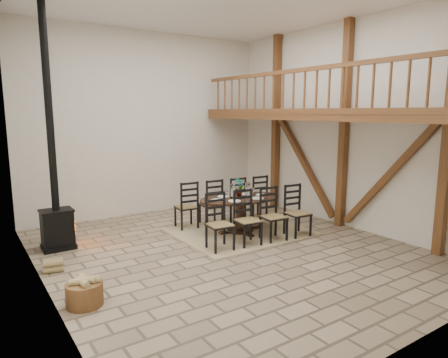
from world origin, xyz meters
TOP-DOWN VIEW (x-y plane):
  - ground at (0.00, 0.00)m, footprint 8.00×8.00m
  - room_shell at (1.19, 0.00)m, footprint 7.02×8.02m
  - rug at (0.96, 0.95)m, footprint 3.00×2.50m
  - dining_table at (0.96, 0.95)m, footprint 2.72×2.50m
  - wood_stove at (-2.91, 2.11)m, footprint 0.65×0.50m
  - log_basket at (-3.12, -0.73)m, footprint 0.54×0.54m
  - log_stack at (-3.25, 0.87)m, footprint 0.37×0.29m

SIDE VIEW (x-z plane):
  - ground at x=0.00m, z-range 0.00..0.00m
  - rug at x=0.96m, z-range 0.00..0.02m
  - log_stack at x=-3.25m, z-range 0.00..0.23m
  - log_basket at x=-3.12m, z-range -0.03..0.42m
  - dining_table at x=0.96m, z-range -0.24..1.07m
  - wood_stove at x=-2.91m, z-range -1.37..3.63m
  - room_shell at x=1.19m, z-range 0.51..5.52m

